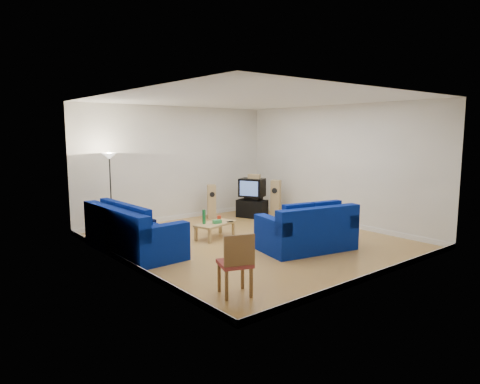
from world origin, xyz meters
TOP-DOWN VIEW (x-y plane):
  - room at (0.00, 0.00)m, footprint 6.01×6.51m
  - sofa_three_seat at (-2.52, 0.89)m, footprint 1.19×2.57m
  - sofa_loveseat at (0.47, -1.31)m, footprint 2.13×1.46m
  - coffee_table at (-0.46, 0.77)m, footprint 1.11×0.76m
  - bottle at (-0.73, 0.83)m, footprint 0.08×0.08m
  - tissue_box at (-0.46, 0.68)m, footprint 0.21×0.13m
  - red_canister at (-0.27, 0.87)m, footprint 0.13×0.13m
  - remote at (-0.13, 0.62)m, footprint 0.16×0.07m
  - tv_stand at (1.84, 2.11)m, footprint 0.77×0.96m
  - av_receiver at (1.90, 2.11)m, footprint 0.51×0.56m
  - television at (1.83, 2.11)m, footprint 0.77×0.84m
  - centre_speaker at (1.88, 2.06)m, footprint 0.29×0.38m
  - speaker_left at (0.81, 2.70)m, footprint 0.34×0.36m
  - speaker_right at (2.45, 1.74)m, footprint 0.40×0.38m
  - floor_lamp at (-2.19, 2.68)m, footprint 0.34×0.34m
  - dining_chair at (-2.32, -2.38)m, footprint 0.61×0.61m

SIDE VIEW (x-z plane):
  - tv_stand at x=1.84m, z-range 0.00..0.51m
  - coffee_table at x=-0.46m, z-range 0.13..0.50m
  - sofa_three_seat at x=-2.52m, z-range -0.13..0.85m
  - sofa_loveseat at x=0.47m, z-range -0.12..0.86m
  - remote at x=-0.13m, z-range 0.37..0.39m
  - tissue_box at x=-0.46m, z-range 0.37..0.45m
  - red_canister at x=-0.27m, z-range 0.37..0.50m
  - speaker_left at x=0.81m, z-range 0.00..0.99m
  - bottle at x=-0.73m, z-range 0.37..0.70m
  - speaker_right at x=2.45m, z-range 0.00..1.09m
  - dining_chair at x=-2.32m, z-range 0.06..1.05m
  - av_receiver at x=1.90m, z-range 0.51..0.62m
  - television at x=1.83m, z-range 0.62..1.15m
  - centre_speaker at x=1.88m, z-range 1.15..1.27m
  - room at x=0.00m, z-range -0.06..3.15m
  - floor_lamp at x=-2.19m, z-range 0.65..2.64m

